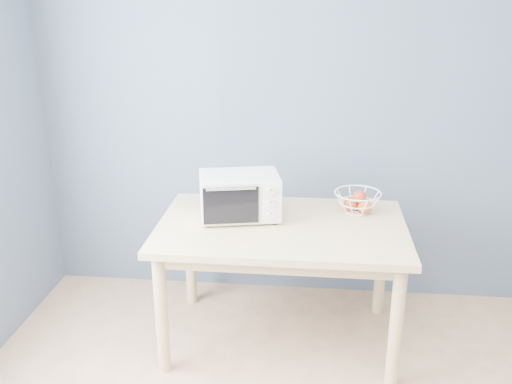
# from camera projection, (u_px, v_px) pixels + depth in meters

# --- Properties ---
(room) EXTENTS (4.01, 4.51, 2.61)m
(room) POSITION_uv_depth(u_px,v_px,m) (387.00, 275.00, 1.49)
(room) COLOR tan
(room) RESTS_ON ground
(dining_table) EXTENTS (1.40, 0.90, 0.75)m
(dining_table) POSITION_uv_depth(u_px,v_px,m) (281.00, 241.00, 3.25)
(dining_table) COLOR #E3C688
(dining_table) RESTS_ON ground
(toaster_oven) EXTENTS (0.50, 0.41, 0.26)m
(toaster_oven) POSITION_uv_depth(u_px,v_px,m) (237.00, 196.00, 3.26)
(toaster_oven) COLOR silver
(toaster_oven) RESTS_ON dining_table
(fruit_basket) EXTENTS (0.36, 0.36, 0.14)m
(fruit_basket) POSITION_uv_depth(u_px,v_px,m) (358.00, 201.00, 3.37)
(fruit_basket) COLOR white
(fruit_basket) RESTS_ON dining_table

